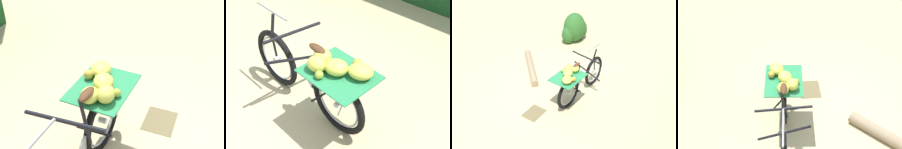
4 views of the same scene
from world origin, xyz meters
TOP-DOWN VIEW (x-y plane):
  - bicycle at (-0.10, 0.28)m, footprint 1.79×0.71m
  - leaf_litter_patch at (0.87, -0.23)m, footprint 0.44×0.36m

SIDE VIEW (x-z plane):
  - leaf_litter_patch at x=0.87m, z-range 0.00..0.01m
  - bicycle at x=-0.10m, z-range -0.01..1.02m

